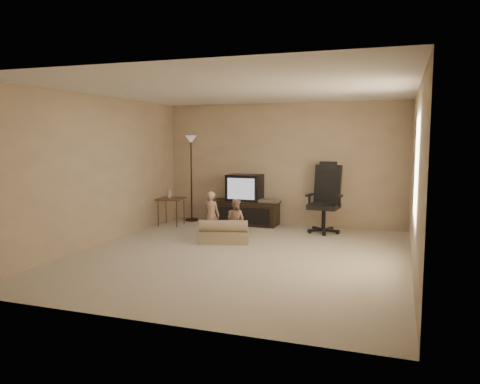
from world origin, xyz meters
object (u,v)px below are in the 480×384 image
object	(u,v)px
child_sofa	(224,233)
toddler_left	(211,215)
toddler_right	(236,220)
tv_stand	(245,204)
side_table	(171,199)
office_chair	(325,207)
floor_lamp	(191,159)

from	to	relation	value
child_sofa	toddler_left	bearing A→B (deg)	132.91
child_sofa	toddler_right	distance (m)	0.32
tv_stand	toddler_left	distance (m)	1.53
side_table	toddler_left	distance (m)	1.62
office_chair	side_table	bearing A→B (deg)	-168.07
toddler_right	tv_stand	bearing A→B (deg)	-59.14
side_table	office_chair	bearing A→B (deg)	5.36
office_chair	side_table	xyz separation A→B (m)	(-3.12, -0.29, 0.06)
tv_stand	child_sofa	distance (m)	1.76
office_chair	toddler_right	distance (m)	1.86
child_sofa	toddler_right	size ratio (longest dim) A/B	1.26
tv_stand	side_table	bearing A→B (deg)	-158.30
tv_stand	office_chair	distance (m)	1.72
office_chair	toddler_left	xyz separation A→B (m)	(-1.82, -1.26, -0.05)
tv_stand	toddler_right	world-z (taller)	tv_stand
tv_stand	floor_lamp	world-z (taller)	floor_lamp
child_sofa	office_chair	bearing A→B (deg)	29.91
toddler_right	floor_lamp	bearing A→B (deg)	-26.63
child_sofa	toddler_left	distance (m)	0.46
office_chair	side_table	world-z (taller)	office_chair
tv_stand	toddler_left	xyz separation A→B (m)	(-0.12, -1.52, -0.00)
floor_lamp	tv_stand	bearing A→B (deg)	-2.70
floor_lamp	child_sofa	world-z (taller)	floor_lamp
side_table	floor_lamp	size ratio (longest dim) A/B	0.41
side_table	toddler_left	xyz separation A→B (m)	(1.30, -0.97, -0.11)
toddler_left	toddler_right	world-z (taller)	toddler_left
tv_stand	office_chair	size ratio (longest dim) A/B	1.09
tv_stand	floor_lamp	distance (m)	1.54
child_sofa	tv_stand	bearing A→B (deg)	82.17
side_table	toddler_right	xyz separation A→B (m)	(1.76, -0.96, -0.17)
toddler_right	child_sofa	bearing A→B (deg)	75.08
child_sofa	toddler_right	xyz separation A→B (m)	(0.14, 0.21, 0.20)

